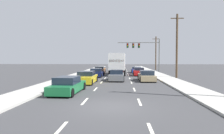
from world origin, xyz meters
name	(u,v)px	position (x,y,z in m)	size (l,w,h in m)	color
ground_plane	(118,74)	(0.00, 25.00, 0.00)	(140.00, 140.00, 0.00)	#3D3D3F
sidewalk_right	(160,76)	(6.55, 20.00, 0.07)	(2.59, 80.00, 0.14)	#B2AFA8
sidewalk_left	(77,75)	(-6.55, 20.00, 0.07)	(2.59, 80.00, 0.14)	#B2AFA8
lane_markings	(118,75)	(0.00, 21.23, 0.00)	(3.54, 62.00, 0.01)	silver
car_orange	(100,70)	(-3.63, 26.70, 0.59)	(1.91, 4.66, 1.25)	orange
car_navy	(97,73)	(-3.18, 18.49, 0.57)	(2.04, 4.32, 1.25)	#141E4C
car_yellow	(86,78)	(-3.27, 10.42, 0.61)	(2.01, 4.50, 1.32)	yellow
car_green	(68,85)	(-3.60, 4.19, 0.59)	(2.06, 4.69, 1.29)	#196B38
box_truck	(118,63)	(-0.10, 22.53, 2.06)	(2.84, 8.43, 3.58)	white
car_gray	(117,76)	(-0.01, 13.33, 0.62)	(1.90, 4.40, 1.36)	slate
car_blue	(137,70)	(3.47, 27.41, 0.54)	(2.11, 4.73, 1.16)	#1E389E
car_red	(139,72)	(3.39, 21.12, 0.58)	(1.92, 4.26, 1.27)	red
car_tan	(146,76)	(3.62, 13.16, 0.58)	(1.89, 4.58, 1.28)	tan
traffic_signal_mast	(140,47)	(4.49, 30.90, 5.13)	(8.84, 0.69, 6.96)	#595B56
utility_pole_mid	(177,45)	(8.30, 17.05, 4.60)	(1.80, 0.28, 8.93)	brown
utility_pole_far	(156,53)	(9.06, 38.39, 4.27)	(1.80, 0.28, 8.27)	brown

